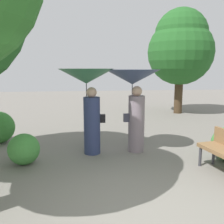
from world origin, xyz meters
name	(u,v)px	position (x,y,z in m)	size (l,w,h in m)	color
ground_plane	(137,207)	(0.00, 0.00, 0.00)	(40.00, 40.00, 0.00)	slate
person_left	(88,90)	(-0.64, 2.51, 1.56)	(1.30, 1.30, 2.06)	navy
person_right	(134,90)	(0.47, 2.54, 1.55)	(1.33, 1.33, 2.04)	gray
tree_mid_right	(181,47)	(3.72, 7.66, 3.04)	(2.96, 2.96, 4.74)	#42301E
bush_path_left	(24,149)	(-2.06, 1.98, 0.34)	(0.68, 0.68, 0.68)	#428C3D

